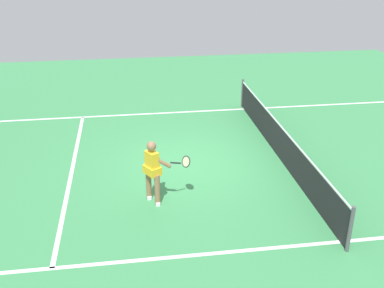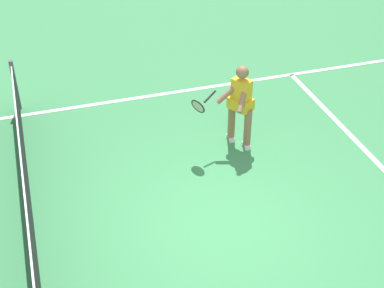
% 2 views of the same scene
% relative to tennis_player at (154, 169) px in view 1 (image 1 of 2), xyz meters
% --- Properties ---
extents(ground_plane, '(24.79, 24.79, 0.00)m').
position_rel_tennis_player_xyz_m(ground_plane, '(-1.88, 1.01, -0.85)').
color(ground_plane, '#38844C').
extents(service_line_marking, '(8.06, 0.10, 0.01)m').
position_rel_tennis_player_xyz_m(service_line_marking, '(-1.88, -2.10, -0.84)').
color(service_line_marking, white).
rests_on(service_line_marking, ground).
extents(sideline_left_marking, '(0.10, 17.07, 0.01)m').
position_rel_tennis_player_xyz_m(sideline_left_marking, '(-5.91, 1.01, -0.84)').
color(sideline_left_marking, white).
rests_on(sideline_left_marking, ground).
extents(sideline_right_marking, '(0.10, 17.07, 0.01)m').
position_rel_tennis_player_xyz_m(sideline_right_marking, '(2.15, 1.01, -0.84)').
color(sideline_right_marking, white).
rests_on(sideline_right_marking, ground).
extents(court_net, '(8.74, 0.08, 1.03)m').
position_rel_tennis_player_xyz_m(court_net, '(-1.88, 3.67, -0.36)').
color(court_net, '#4C4C51').
rests_on(court_net, ground).
extents(tennis_player, '(0.68, 1.14, 1.55)m').
position_rel_tennis_player_xyz_m(tennis_player, '(0.00, 0.00, 0.00)').
color(tennis_player, '#8C6647').
rests_on(tennis_player, ground).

